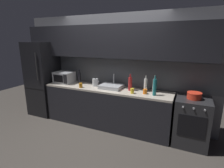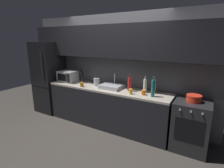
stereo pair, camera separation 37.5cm
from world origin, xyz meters
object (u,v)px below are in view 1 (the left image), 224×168
at_px(mug_amber, 81,85).
at_px(kettle, 95,82).
at_px(refrigerator, 43,79).
at_px(mug_orange, 145,91).
at_px(cooking_pot, 194,96).
at_px(wine_bottle_clear, 154,85).
at_px(oven_range, 191,122).
at_px(wine_bottle_red, 130,84).
at_px(wine_bottle_white, 146,85).
at_px(mug_yellow, 132,91).
at_px(wine_bottle_teal, 155,87).
at_px(wine_bottle_dark, 79,78).
at_px(microwave, 64,77).

bearing_deg(mug_amber, kettle, 47.44).
bearing_deg(refrigerator, mug_orange, -1.41).
bearing_deg(cooking_pot, wine_bottle_clear, 170.09).
relative_size(refrigerator, oven_range, 2.09).
height_order(wine_bottle_red, wine_bottle_clear, same).
xyz_separation_m(oven_range, cooking_pot, (-0.00, 0.00, 0.51)).
bearing_deg(kettle, wine_bottle_white, 1.98).
height_order(mug_orange, mug_yellow, mug_yellow).
xyz_separation_m(wine_bottle_white, mug_amber, (-1.39, -0.29, -0.09)).
distance_m(wine_bottle_red, mug_amber, 1.10).
xyz_separation_m(wine_bottle_teal, wine_bottle_dark, (-1.84, 0.18, -0.02)).
distance_m(kettle, mug_orange, 1.19).
distance_m(kettle, wine_bottle_clear, 1.33).
xyz_separation_m(wine_bottle_clear, wine_bottle_dark, (-1.79, -0.03, -0.00)).
distance_m(wine_bottle_white, wine_bottle_clear, 0.17).
bearing_deg(wine_bottle_white, mug_orange, -78.31).
bearing_deg(wine_bottle_dark, kettle, -5.97).
height_order(refrigerator, wine_bottle_clear, refrigerator).
bearing_deg(mug_yellow, wine_bottle_white, 48.45).
distance_m(wine_bottle_clear, mug_yellow, 0.47).
bearing_deg(wine_bottle_white, cooking_pot, -5.63).
distance_m(refrigerator, wine_bottle_white, 2.70).
bearing_deg(wine_bottle_clear, mug_yellow, -144.10).
relative_size(kettle, wine_bottle_white, 0.58).
height_order(oven_range, cooking_pot, cooking_pot).
relative_size(wine_bottle_red, mug_orange, 3.62).
relative_size(wine_bottle_red, wine_bottle_teal, 0.90).
bearing_deg(wine_bottle_dark, wine_bottle_teal, -5.70).
distance_m(wine_bottle_red, mug_yellow, 0.23).
bearing_deg(kettle, wine_bottle_teal, -5.61).
relative_size(refrigerator, mug_yellow, 18.33).
bearing_deg(wine_bottle_teal, microwave, 177.36).
height_order(oven_range, wine_bottle_dark, wine_bottle_dark).
relative_size(mug_orange, cooking_pot, 0.38).
height_order(kettle, wine_bottle_white, wine_bottle_white).
bearing_deg(wine_bottle_dark, microwave, -168.38).
xyz_separation_m(mug_orange, mug_yellow, (-0.24, -0.08, 0.00)).
bearing_deg(wine_bottle_teal, refrigerator, 178.33).
distance_m(kettle, wine_bottle_red, 0.84).
bearing_deg(wine_bottle_dark, oven_range, -2.26).
distance_m(mug_amber, cooking_pot, 2.31).
bearing_deg(mug_orange, mug_yellow, -162.41).
bearing_deg(wine_bottle_white, wine_bottle_dark, 179.68).
xyz_separation_m(wine_bottle_white, wine_bottle_clear, (0.17, 0.04, 0.00)).
relative_size(oven_range, microwave, 1.96).
distance_m(refrigerator, oven_range, 3.65).
bearing_deg(kettle, cooking_pot, -1.39).
height_order(oven_range, wine_bottle_red, wine_bottle_red).
distance_m(oven_range, cooking_pot, 0.51).
bearing_deg(cooking_pot, wine_bottle_red, 178.16).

